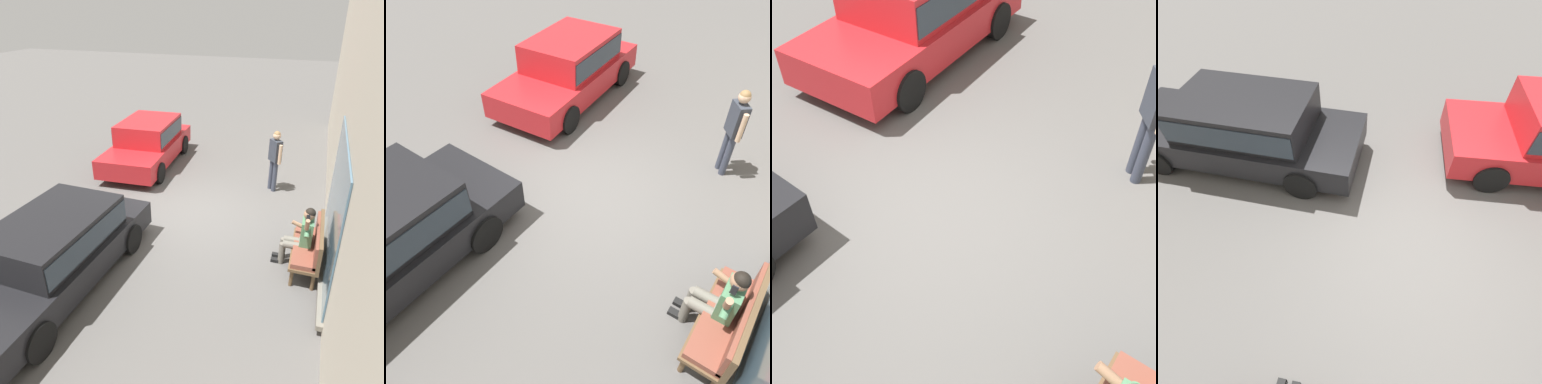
# 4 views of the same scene
# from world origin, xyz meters

# --- Properties ---
(ground_plane) EXTENTS (60.00, 60.00, 0.00)m
(ground_plane) POSITION_xyz_m (0.00, 0.00, 0.00)
(ground_plane) COLOR #565451
(parked_car_mid) EXTENTS (4.69, 1.97, 1.37)m
(parked_car_mid) POSITION_xyz_m (3.32, -1.60, 0.75)
(parked_car_mid) COLOR black
(parked_car_mid) RESTS_ON ground_plane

